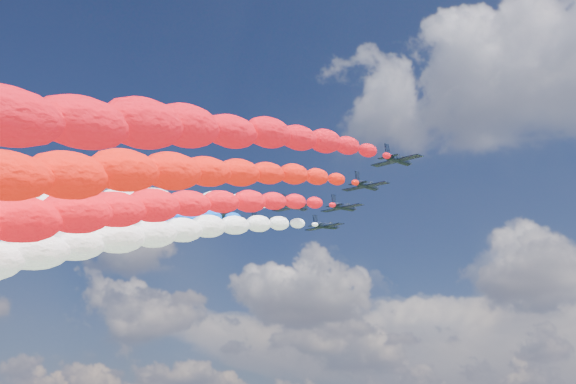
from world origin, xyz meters
The scene contains 14 objects.
jet_0 centered at (-27.17, -5.97, 88.65)m, with size 9.24×12.39×2.73m, color black, non-canonical shape.
jet_1 centered at (-18.31, 3.73, 88.65)m, with size 9.24×12.39×2.73m, color black, non-canonical shape.
jet_2 centered at (-11.15, 12.63, 88.65)m, with size 9.24×12.39×2.73m, color black, non-canonical shape.
trail_2 centered at (-11.15, -42.14, 70.70)m, with size 6.96×106.23×40.70m, color blue, non-canonical shape.
jet_3 centered at (-0.57, 7.83, 88.65)m, with size 9.24×12.39×2.73m, color black, non-canonical shape.
trail_3 centered at (-0.57, -46.94, 70.70)m, with size 6.96×106.23×40.70m, color white, non-canonical shape.
jet_4 centered at (-1.50, 23.16, 88.65)m, with size 9.24×12.39×2.73m, color black, non-canonical shape.
trail_4 centered at (-1.50, -31.61, 70.70)m, with size 6.96×106.23×40.70m, color white, non-canonical shape.
jet_5 centered at (8.19, 13.49, 88.65)m, with size 9.24×12.39×2.73m, color black, non-canonical shape.
trail_5 centered at (8.19, -41.28, 70.70)m, with size 6.96×106.23×40.70m, color #F90D19, non-canonical shape.
jet_6 centered at (18.08, 4.37, 88.65)m, with size 9.24×12.39×2.73m, color black, non-canonical shape.
trail_6 centered at (18.08, -50.40, 70.70)m, with size 6.96×106.23×40.70m, color #F8150B, non-canonical shape.
jet_7 centered at (28.65, -4.50, 88.65)m, with size 9.24×12.39×2.73m, color black, non-canonical shape.
trail_7 centered at (28.65, -59.27, 70.70)m, with size 6.96×106.23×40.70m, color red, non-canonical shape.
Camera 1 is at (75.73, -119.21, 36.98)m, focal length 45.77 mm.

